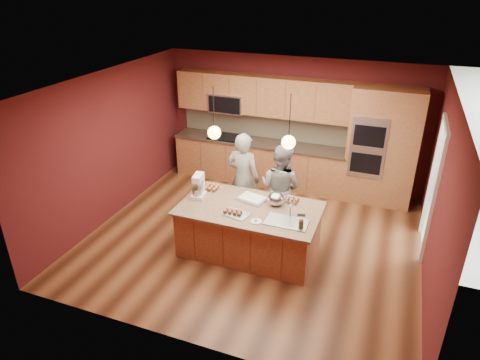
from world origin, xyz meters
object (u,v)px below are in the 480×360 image
at_px(person_right, 280,188).
at_px(mixing_bowl, 276,199).
at_px(island, 250,229).
at_px(stand_mixer, 199,187).
at_px(person_left, 243,179).

relative_size(person_right, mixing_bowl, 5.89).
height_order(island, mixing_bowl, island).
distance_m(stand_mixer, mixing_bowl, 1.29).
bearing_deg(stand_mixer, mixing_bowl, -1.09).
height_order(stand_mixer, mixing_bowl, stand_mixer).
bearing_deg(person_left, person_right, -174.71).
xyz_separation_m(person_left, mixing_bowl, (0.80, -0.65, 0.07)).
height_order(person_right, stand_mixer, person_right).
distance_m(island, person_right, 0.99).
relative_size(person_left, stand_mixer, 4.29).
relative_size(person_right, stand_mixer, 3.98).
distance_m(person_left, stand_mixer, 0.97).
distance_m(person_right, mixing_bowl, 0.67).
height_order(island, stand_mixer, stand_mixer).
distance_m(person_left, person_right, 0.69).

